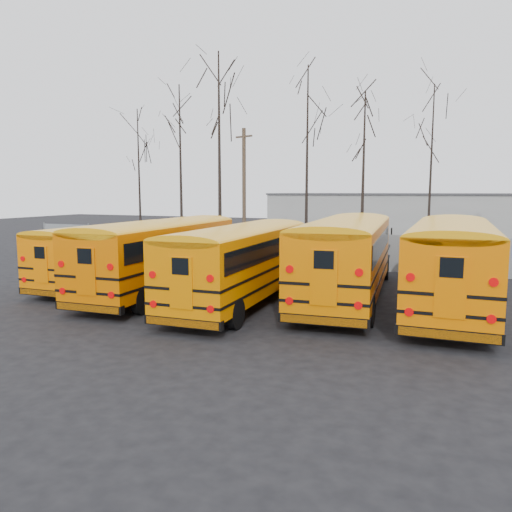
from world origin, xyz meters
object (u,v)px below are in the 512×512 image
at_px(bus_e, 452,257).
at_px(bus_d, 347,251).
at_px(bus_b, 164,250).
at_px(bus_a, 115,248).
at_px(bus_c, 243,257).
at_px(utility_pole_left, 244,189).

bearing_deg(bus_e, bus_d, 177.02).
distance_m(bus_b, bus_e, 11.39).
distance_m(bus_a, bus_e, 14.61).
relative_size(bus_a, bus_c, 0.92).
bearing_deg(bus_a, bus_b, -17.66).
height_order(bus_d, utility_pole_left, utility_pole_left).
xyz_separation_m(bus_d, utility_pole_left, (-10.25, 13.22, 2.50)).
relative_size(bus_d, bus_e, 1.01).
height_order(bus_a, bus_c, bus_c).
distance_m(bus_d, utility_pole_left, 16.92).
xyz_separation_m(bus_c, bus_e, (7.40, 1.93, 0.14)).
bearing_deg(bus_d, bus_c, -154.50).
relative_size(bus_c, bus_e, 0.93).
xyz_separation_m(bus_a, utility_pole_left, (0.51, 13.77, 2.78)).
xyz_separation_m(bus_b, utility_pole_left, (-2.79, 14.77, 2.60)).
distance_m(bus_e, utility_pole_left, 19.59).
height_order(bus_b, bus_c, bus_b).
height_order(bus_a, bus_e, bus_e).
distance_m(bus_a, bus_b, 3.46).
xyz_separation_m(bus_a, bus_d, (10.76, 0.55, 0.28)).
bearing_deg(bus_e, bus_a, -179.25).
height_order(bus_d, bus_e, bus_d).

